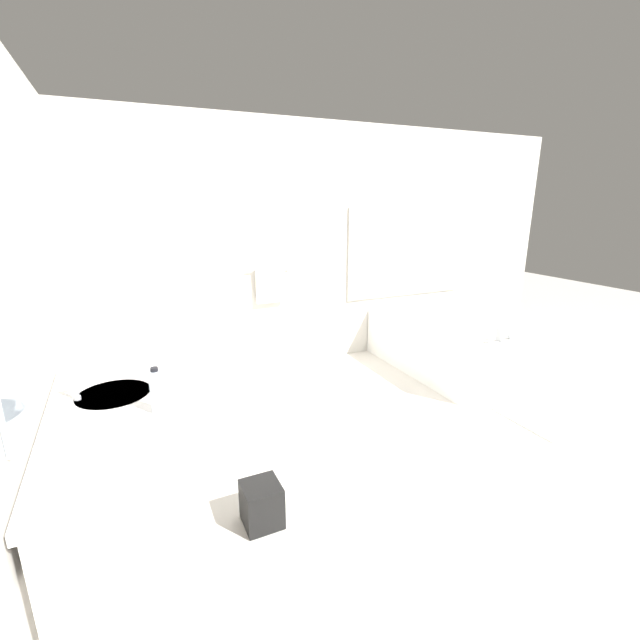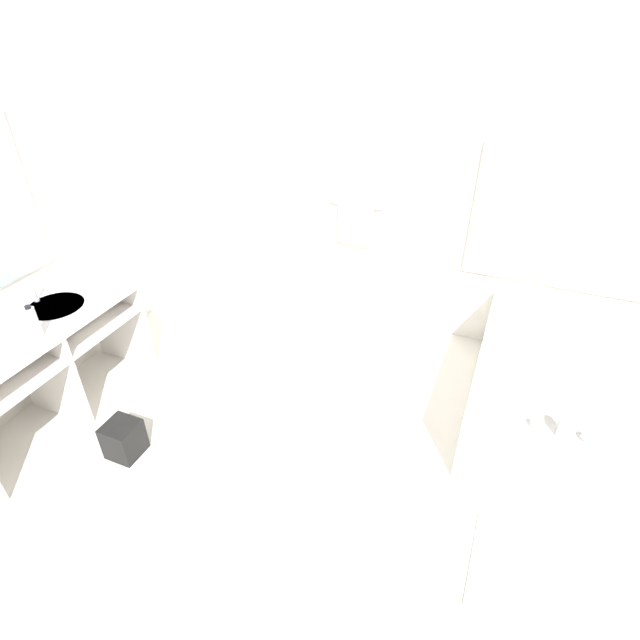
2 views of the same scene
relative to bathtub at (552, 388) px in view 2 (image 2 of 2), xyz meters
The scene contains 8 objects.
ground_plane 2.06m from the bathtub, 138.63° to the right, with size 16.00×16.00×0.00m, color silver.
wall_back_with_blinds 2.01m from the bathtub, 149.33° to the left, with size 7.40×0.13×2.70m.
vanity_counter 3.68m from the bathtub, 158.18° to the right, with size 0.63×1.53×0.85m.
sink_faucet 3.81m from the bathtub, 162.07° to the right, with size 0.09×0.04×0.18m.
bathtub is the anchor object (origin of this frame).
water_bottle_1 3.59m from the bathtub, 155.07° to the right, with size 0.07×0.07×0.24m.
waste_bin 3.09m from the bathtub, 150.83° to the right, with size 0.22×0.22×0.26m.
bath_mat 1.37m from the bathtub, 92.36° to the right, with size 0.55×0.63×0.02m.
Camera 2 is at (1.03, -1.86, 2.73)m, focal length 28.00 mm.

